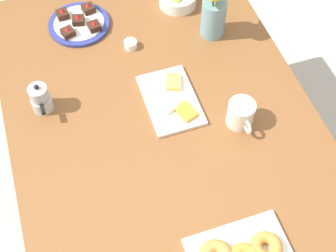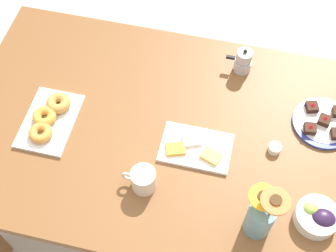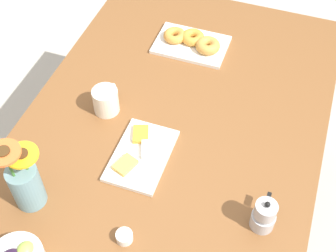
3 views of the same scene
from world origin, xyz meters
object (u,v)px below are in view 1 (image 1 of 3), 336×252
object	(u,v)px
dining_table	(168,146)
jam_cup_honey	(131,44)
flower_vase	(214,14)
coffee_mug	(241,114)
cheese_platter	(171,100)
moka_pot	(41,99)
dessert_plate	(79,23)

from	to	relation	value
dining_table	jam_cup_honey	world-z (taller)	jam_cup_honey
dining_table	flower_vase	size ratio (longest dim) A/B	6.12
flower_vase	jam_cup_honey	bearing A→B (deg)	-94.79
flower_vase	coffee_mug	bearing A→B (deg)	-8.69
coffee_mug	cheese_platter	world-z (taller)	coffee_mug
dining_table	moka_pot	world-z (taller)	moka_pot
moka_pot	cheese_platter	bearing A→B (deg)	75.02
jam_cup_honey	dessert_plate	distance (m)	0.23
dining_table	flower_vase	xyz separation A→B (m)	(-0.37, 0.30, 0.18)
cheese_platter	flower_vase	size ratio (longest dim) A/B	0.99
dessert_plate	coffee_mug	bearing A→B (deg)	33.93
dining_table	dessert_plate	bearing A→B (deg)	-163.52
coffee_mug	moka_pot	xyz separation A→B (m)	(-0.26, -0.60, 0.00)
dessert_plate	flower_vase	xyz separation A→B (m)	(0.19, 0.47, 0.08)
coffee_mug	moka_pot	distance (m)	0.65
dessert_plate	cheese_platter	bearing A→B (deg)	25.82
cheese_platter	jam_cup_honey	xyz separation A→B (m)	(-0.28, -0.06, 0.01)
dining_table	flower_vase	world-z (taller)	flower_vase
coffee_mug	cheese_platter	size ratio (longest dim) A/B	0.47
jam_cup_honey	flower_vase	bearing A→B (deg)	85.21
cheese_platter	dining_table	bearing A→B (deg)	-23.70
jam_cup_honey	dessert_plate	world-z (taller)	dessert_plate
dining_table	cheese_platter	world-z (taller)	cheese_platter
jam_cup_honey	dessert_plate	size ratio (longest dim) A/B	0.21
coffee_mug	jam_cup_honey	distance (m)	0.50
coffee_mug	moka_pot	size ratio (longest dim) A/B	1.03
jam_cup_honey	dessert_plate	bearing A→B (deg)	-137.03
coffee_mug	dining_table	bearing A→B (deg)	-97.91
dining_table	coffee_mug	distance (m)	0.27
flower_vase	cheese_platter	bearing A→B (deg)	-43.77
jam_cup_honey	moka_pot	distance (m)	0.39
coffee_mug	cheese_platter	xyz separation A→B (m)	(-0.15, -0.18, -0.04)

